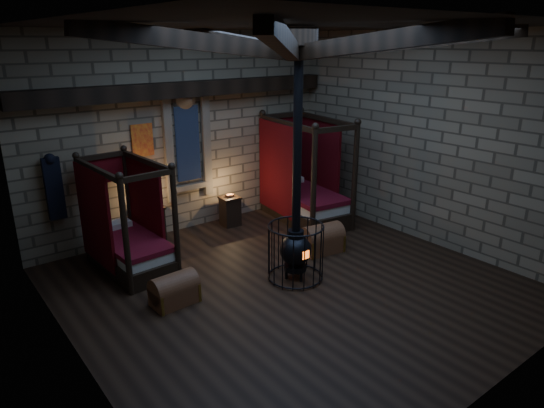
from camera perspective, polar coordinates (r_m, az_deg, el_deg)
room at (r=7.53m, az=2.12°, el=16.79°), size 7.02×7.02×4.29m
bed_left at (r=9.27m, az=-16.55°, el=-4.30°), size 1.11×1.96×2.00m
bed_right at (r=11.30m, az=3.72°, el=1.10°), size 1.48×2.38×2.35m
trunk_left at (r=7.96m, az=-11.41°, el=-9.91°), size 0.74×0.49×0.53m
trunk_right at (r=9.65m, az=5.91°, el=-4.16°), size 0.87×0.62×0.59m
nightstand_left at (r=10.22m, az=-13.99°, el=-2.36°), size 0.55×0.53×0.99m
nightstand_right at (r=10.96m, az=-4.95°, el=-0.80°), size 0.45×0.43×0.73m
stove at (r=8.43m, az=2.80°, el=-4.99°), size 0.98×0.98×4.05m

